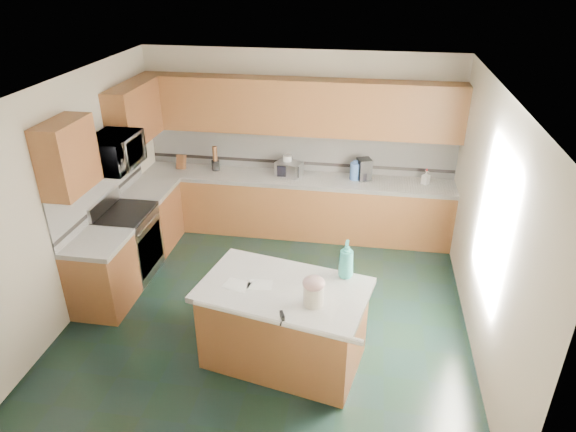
% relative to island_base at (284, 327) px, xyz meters
% --- Properties ---
extents(floor, '(4.60, 4.60, 0.00)m').
position_rel_island_base_xyz_m(floor, '(-0.29, 0.80, -0.43)').
color(floor, black).
rests_on(floor, ground).
extents(ceiling, '(4.60, 4.60, 0.00)m').
position_rel_island_base_xyz_m(ceiling, '(-0.29, 0.80, 2.27)').
color(ceiling, white).
rests_on(ceiling, ground).
extents(wall_back, '(4.60, 0.04, 2.70)m').
position_rel_island_base_xyz_m(wall_back, '(-0.29, 3.12, 0.92)').
color(wall_back, beige).
rests_on(wall_back, ground).
extents(wall_front, '(4.60, 0.04, 2.70)m').
position_rel_island_base_xyz_m(wall_front, '(-0.29, -1.52, 0.92)').
color(wall_front, beige).
rests_on(wall_front, ground).
extents(wall_left, '(0.04, 4.60, 2.70)m').
position_rel_island_base_xyz_m(wall_left, '(-2.61, 0.80, 0.92)').
color(wall_left, beige).
rests_on(wall_left, ground).
extents(wall_right, '(0.04, 4.60, 2.70)m').
position_rel_island_base_xyz_m(wall_right, '(2.03, 0.80, 0.92)').
color(wall_right, beige).
rests_on(wall_right, ground).
extents(back_base_cab, '(4.60, 0.60, 0.86)m').
position_rel_island_base_xyz_m(back_base_cab, '(-0.29, 2.80, 0.00)').
color(back_base_cab, '#59301A').
rests_on(back_base_cab, ground).
extents(back_countertop, '(4.60, 0.64, 0.06)m').
position_rel_island_base_xyz_m(back_countertop, '(-0.29, 2.80, 0.46)').
color(back_countertop, white).
rests_on(back_countertop, back_base_cab).
extents(back_upper_cab, '(4.60, 0.33, 0.78)m').
position_rel_island_base_xyz_m(back_upper_cab, '(-0.29, 2.94, 1.51)').
color(back_upper_cab, '#59301A').
rests_on(back_upper_cab, wall_back).
extents(back_backsplash, '(4.60, 0.02, 0.63)m').
position_rel_island_base_xyz_m(back_backsplash, '(-0.29, 3.09, 0.81)').
color(back_backsplash, silver).
rests_on(back_backsplash, back_countertop).
extents(back_accent_band, '(4.60, 0.01, 0.05)m').
position_rel_island_base_xyz_m(back_accent_band, '(-0.29, 3.09, 0.61)').
color(back_accent_band, black).
rests_on(back_accent_band, back_countertop).
extents(left_base_cab_rear, '(0.60, 0.82, 0.86)m').
position_rel_island_base_xyz_m(left_base_cab_rear, '(-2.29, 2.09, 0.00)').
color(left_base_cab_rear, '#59301A').
rests_on(left_base_cab_rear, ground).
extents(left_counter_rear, '(0.64, 0.82, 0.06)m').
position_rel_island_base_xyz_m(left_counter_rear, '(-2.29, 2.09, 0.46)').
color(left_counter_rear, white).
rests_on(left_counter_rear, left_base_cab_rear).
extents(left_base_cab_front, '(0.60, 0.72, 0.86)m').
position_rel_island_base_xyz_m(left_base_cab_front, '(-2.29, 0.56, 0.00)').
color(left_base_cab_front, '#59301A').
rests_on(left_base_cab_front, ground).
extents(left_counter_front, '(0.64, 0.72, 0.06)m').
position_rel_island_base_xyz_m(left_counter_front, '(-2.29, 0.56, 0.46)').
color(left_counter_front, white).
rests_on(left_counter_front, left_base_cab_front).
extents(left_backsplash, '(0.02, 2.30, 0.63)m').
position_rel_island_base_xyz_m(left_backsplash, '(-2.58, 1.35, 0.81)').
color(left_backsplash, silver).
rests_on(left_backsplash, wall_left).
extents(left_accent_band, '(0.01, 2.30, 0.05)m').
position_rel_island_base_xyz_m(left_accent_band, '(-2.57, 1.35, 0.61)').
color(left_accent_band, black).
rests_on(left_accent_band, wall_left).
extents(left_upper_cab_rear, '(0.33, 1.09, 0.78)m').
position_rel_island_base_xyz_m(left_upper_cab_rear, '(-2.43, 2.23, 1.51)').
color(left_upper_cab_rear, '#59301A').
rests_on(left_upper_cab_rear, wall_left).
extents(left_upper_cab_front, '(0.33, 0.72, 0.78)m').
position_rel_island_base_xyz_m(left_upper_cab_front, '(-2.43, 0.56, 1.51)').
color(left_upper_cab_front, '#59301A').
rests_on(left_upper_cab_front, wall_left).
extents(range_body, '(0.60, 0.76, 0.88)m').
position_rel_island_base_xyz_m(range_body, '(-2.29, 1.30, 0.01)').
color(range_body, '#B7B7BC').
rests_on(range_body, ground).
extents(range_oven_door, '(0.02, 0.68, 0.55)m').
position_rel_island_base_xyz_m(range_oven_door, '(-2.00, 1.30, -0.03)').
color(range_oven_door, black).
rests_on(range_oven_door, range_body).
extents(range_cooktop, '(0.62, 0.78, 0.04)m').
position_rel_island_base_xyz_m(range_cooktop, '(-2.29, 1.30, 0.47)').
color(range_cooktop, black).
rests_on(range_cooktop, range_body).
extents(range_handle, '(0.02, 0.66, 0.02)m').
position_rel_island_base_xyz_m(range_handle, '(-1.97, 1.30, 0.35)').
color(range_handle, '#B7B7BC').
rests_on(range_handle, range_body).
extents(range_backguard, '(0.06, 0.76, 0.18)m').
position_rel_island_base_xyz_m(range_backguard, '(-2.55, 1.30, 0.59)').
color(range_backguard, '#B7B7BC').
rests_on(range_backguard, range_body).
extents(microwave, '(0.50, 0.73, 0.41)m').
position_rel_island_base_xyz_m(microwave, '(-2.29, 1.30, 1.30)').
color(microwave, '#B7B7BC').
rests_on(microwave, wall_left).
extents(island_base, '(1.70, 1.18, 0.86)m').
position_rel_island_base_xyz_m(island_base, '(0.00, 0.00, 0.00)').
color(island_base, '#59301A').
rests_on(island_base, ground).
extents(island_top, '(1.82, 1.30, 0.06)m').
position_rel_island_base_xyz_m(island_top, '(0.00, 0.00, 0.46)').
color(island_top, white).
rests_on(island_top, island_base).
extents(island_bullnose, '(1.63, 0.39, 0.06)m').
position_rel_island_base_xyz_m(island_bullnose, '(0.00, -0.49, 0.46)').
color(island_bullnose, white).
rests_on(island_bullnose, island_base).
extents(treat_jar, '(0.23, 0.23, 0.20)m').
position_rel_island_base_xyz_m(treat_jar, '(0.32, -0.22, 0.59)').
color(treat_jar, silver).
rests_on(treat_jar, island_top).
extents(treat_jar_lid, '(0.21, 0.21, 0.13)m').
position_rel_island_base_xyz_m(treat_jar_lid, '(0.32, -0.22, 0.72)').
color(treat_jar_lid, '#CF9FA2').
rests_on(treat_jar_lid, treat_jar).
extents(treat_jar_knob, '(0.07, 0.02, 0.02)m').
position_rel_island_base_xyz_m(treat_jar_knob, '(0.32, -0.22, 0.77)').
color(treat_jar_knob, tan).
rests_on(treat_jar_knob, treat_jar_lid).
extents(treat_jar_knob_end_l, '(0.04, 0.04, 0.04)m').
position_rel_island_base_xyz_m(treat_jar_knob_end_l, '(0.29, -0.22, 0.77)').
color(treat_jar_knob_end_l, tan).
rests_on(treat_jar_knob_end_l, treat_jar_lid).
extents(treat_jar_knob_end_r, '(0.04, 0.04, 0.04)m').
position_rel_island_base_xyz_m(treat_jar_knob_end_r, '(0.36, -0.22, 0.77)').
color(treat_jar_knob_end_r, tan).
rests_on(treat_jar_knob_end_r, treat_jar_lid).
extents(soap_bottle_island, '(0.18, 0.18, 0.41)m').
position_rel_island_base_xyz_m(soap_bottle_island, '(0.59, 0.30, 0.70)').
color(soap_bottle_island, '#3DB7AF').
rests_on(soap_bottle_island, island_top).
extents(paper_sheet_a, '(0.27, 0.21, 0.00)m').
position_rel_island_base_xyz_m(paper_sheet_a, '(-0.24, 0.01, 0.49)').
color(paper_sheet_a, white).
rests_on(paper_sheet_a, island_top).
extents(paper_sheet_b, '(0.29, 0.25, 0.00)m').
position_rel_island_base_xyz_m(paper_sheet_b, '(-0.47, -0.03, 0.49)').
color(paper_sheet_b, white).
rests_on(paper_sheet_b, island_top).
extents(clamp_body, '(0.06, 0.10, 0.09)m').
position_rel_island_base_xyz_m(clamp_body, '(0.07, -0.47, 0.50)').
color(clamp_body, black).
rests_on(clamp_body, island_top).
extents(clamp_handle, '(0.02, 0.07, 0.02)m').
position_rel_island_base_xyz_m(clamp_handle, '(0.07, -0.53, 0.48)').
color(clamp_handle, black).
rests_on(clamp_handle, island_top).
extents(knife_block, '(0.13, 0.17, 0.24)m').
position_rel_island_base_xyz_m(knife_block, '(-2.07, 2.85, 0.60)').
color(knife_block, '#472814').
rests_on(knife_block, back_countertop).
extents(utensil_crock, '(0.12, 0.12, 0.15)m').
position_rel_island_base_xyz_m(utensil_crock, '(-1.54, 2.88, 0.57)').
color(utensil_crock, black).
rests_on(utensil_crock, back_countertop).
extents(utensil_bundle, '(0.07, 0.07, 0.22)m').
position_rel_island_base_xyz_m(utensil_bundle, '(-1.54, 2.88, 0.75)').
color(utensil_bundle, '#472814').
rests_on(utensil_bundle, utensil_crock).
extents(toaster_oven, '(0.43, 0.37, 0.21)m').
position_rel_island_base_xyz_m(toaster_oven, '(-0.40, 2.85, 0.59)').
color(toaster_oven, '#B7B7BC').
rests_on(toaster_oven, back_countertop).
extents(toaster_oven_door, '(0.32, 0.01, 0.17)m').
position_rel_island_base_xyz_m(toaster_oven_door, '(-0.40, 2.74, 0.59)').
color(toaster_oven_door, black).
rests_on(toaster_oven_door, toaster_oven).
extents(paper_towel, '(0.13, 0.13, 0.29)m').
position_rel_island_base_xyz_m(paper_towel, '(-0.44, 2.90, 0.63)').
color(paper_towel, white).
rests_on(paper_towel, back_countertop).
extents(paper_towel_base, '(0.19, 0.19, 0.01)m').
position_rel_island_base_xyz_m(paper_towel_base, '(-0.44, 2.90, 0.50)').
color(paper_towel_base, '#B7B7BC').
rests_on(paper_towel_base, back_countertop).
extents(water_jug, '(0.15, 0.15, 0.25)m').
position_rel_island_base_xyz_m(water_jug, '(0.57, 2.86, 0.62)').
color(water_jug, '#4C76C6').
rests_on(water_jug, back_countertop).
extents(water_jug_neck, '(0.07, 0.07, 0.04)m').
position_rel_island_base_xyz_m(water_jug_neck, '(0.57, 2.86, 0.76)').
color(water_jug_neck, '#4C76C6').
rests_on(water_jug_neck, water_jug).
extents(coffee_maker, '(0.25, 0.26, 0.31)m').
position_rel_island_base_xyz_m(coffee_maker, '(0.69, 2.88, 0.65)').
color(coffee_maker, black).
rests_on(coffee_maker, back_countertop).
extents(coffee_carafe, '(0.13, 0.13, 0.13)m').
position_rel_island_base_xyz_m(coffee_carafe, '(0.69, 2.84, 0.55)').
color(coffee_carafe, black).
rests_on(coffee_carafe, back_countertop).
extents(soap_bottle_back, '(0.13, 0.13, 0.20)m').
position_rel_island_base_xyz_m(soap_bottle_back, '(1.57, 2.85, 0.59)').
color(soap_bottle_back, white).
rests_on(soap_bottle_back, back_countertop).
extents(soap_back_cap, '(0.02, 0.02, 0.03)m').
position_rel_island_base_xyz_m(soap_back_cap, '(1.57, 2.85, 0.71)').
color(soap_back_cap, red).
rests_on(soap_back_cap, soap_bottle_back).
extents(window_light_proxy, '(0.02, 1.40, 1.10)m').
position_rel_island_base_xyz_m(window_light_proxy, '(2.00, 0.60, 1.07)').
color(window_light_proxy, white).
rests_on(window_light_proxy, wall_right).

